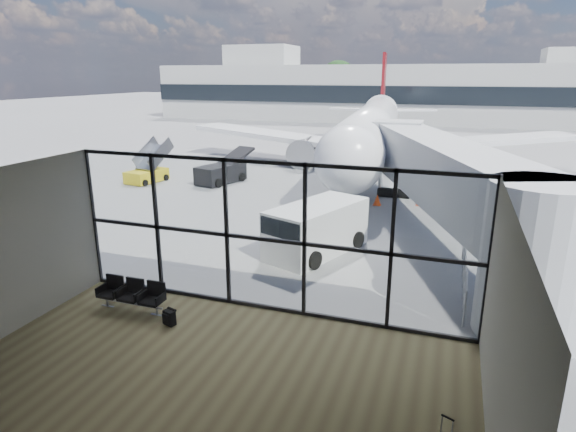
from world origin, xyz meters
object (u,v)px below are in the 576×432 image
Objects in this scene: seating_row at (133,293)px; backpack at (169,318)px; airliner at (372,128)px; mobile_stairs at (147,174)px; belt_loader at (222,172)px; service_van at (315,229)px.

seating_row is 1.63m from backpack.
airliner reaches higher than mobile_stairs.
mobile_stairs is (-12.49, -11.73, -2.18)m from airliner.
belt_loader is (-6.91, 17.15, 0.45)m from backpack.
mobile_stairs is (-10.06, 15.23, 0.01)m from seating_row.
airliner reaches higher than seating_row.
seating_row is 0.06× the size of airliner.
seating_row is at bearing -46.85° from mobile_stairs.
service_van is 13.82m from belt_loader.
seating_row is 0.44× the size of service_van.
airliner is 10.36× the size of mobile_stairs.
service_van is (3.80, 6.33, 0.47)m from seating_row.
belt_loader is at bearing -132.58° from airliner.
service_van reaches higher than seating_row.
airliner is 13.09m from belt_loader.
belt_loader is at bearing 128.43° from backpack.
mobile_stairs is at bearing -142.22° from airliner.
airliner is 7.43× the size of belt_loader.
service_van is (2.27, 6.82, 0.76)m from backpack.
seating_row is 7.40m from service_van.
airliner is 20.75m from service_van.
belt_loader is 4.89m from mobile_stairs.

